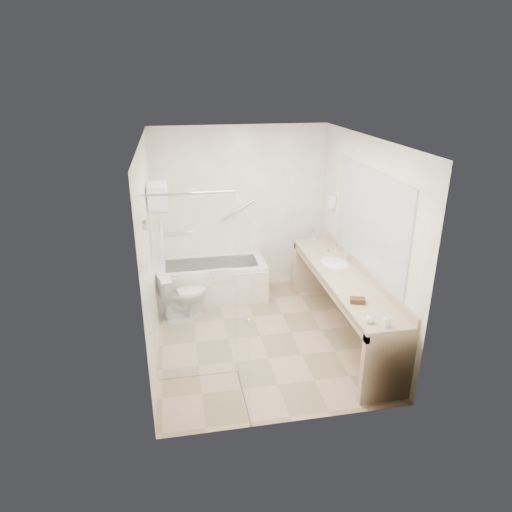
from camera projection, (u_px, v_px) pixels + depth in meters
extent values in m
plane|color=tan|center=(260.00, 336.00, 5.93)|extent=(3.20, 3.20, 0.00)
cube|color=silver|center=(261.00, 139.00, 5.00)|extent=(2.60, 3.20, 0.10)
cube|color=white|center=(240.00, 209.00, 6.92)|extent=(2.60, 0.10, 2.50)
cube|color=white|center=(295.00, 309.00, 4.00)|extent=(2.60, 0.10, 2.50)
cube|color=white|center=(150.00, 253.00, 5.24)|extent=(0.10, 3.20, 2.50)
cube|color=white|center=(363.00, 239.00, 5.68)|extent=(0.10, 3.20, 2.50)
cube|color=silver|center=(212.00, 280.00, 6.88)|extent=(1.60, 0.70, 0.55)
cube|color=silver|center=(214.00, 292.00, 6.56)|extent=(1.60, 0.02, 0.50)
cube|color=silver|center=(221.00, 275.00, 6.49)|extent=(0.28, 0.06, 0.18)
cylinder|color=silver|center=(179.00, 233.00, 6.84)|extent=(0.40, 0.03, 0.03)
cylinder|color=silver|center=(238.00, 210.00, 6.88)|extent=(0.53, 0.03, 0.33)
cube|color=silver|center=(193.00, 292.00, 4.75)|extent=(0.90, 0.01, 2.10)
cube|color=silver|center=(243.00, 309.00, 4.42)|extent=(0.02, 0.90, 2.10)
cylinder|color=silver|center=(188.00, 194.00, 4.36)|extent=(0.90, 0.02, 0.02)
sphere|color=silver|center=(248.00, 321.00, 4.31)|extent=(0.05, 0.05, 0.05)
cylinder|color=silver|center=(145.00, 225.00, 3.94)|extent=(0.04, 0.10, 0.10)
cube|color=silver|center=(159.00, 207.00, 5.42)|extent=(0.24, 0.55, 0.02)
cylinder|color=silver|center=(160.00, 224.00, 5.50)|extent=(0.02, 0.55, 0.02)
cube|color=silver|center=(161.00, 237.00, 5.56)|extent=(0.03, 0.42, 0.32)
cube|color=silver|center=(158.00, 202.00, 5.39)|extent=(0.22, 0.40, 0.08)
cube|color=silver|center=(158.00, 195.00, 5.36)|extent=(0.22, 0.40, 0.08)
cube|color=silver|center=(157.00, 188.00, 5.33)|extent=(0.22, 0.40, 0.08)
cube|color=tan|center=(344.00, 277.00, 5.66)|extent=(0.55, 2.70, 0.05)
cube|color=tan|center=(364.00, 270.00, 5.67)|extent=(0.03, 2.70, 0.10)
cube|color=tan|center=(324.00, 282.00, 5.63)|extent=(0.04, 2.70, 0.08)
cube|color=tan|center=(387.00, 367.00, 4.62)|extent=(0.55, 0.08, 0.80)
cube|color=tan|center=(311.00, 267.00, 7.01)|extent=(0.55, 0.08, 0.80)
ellipsoid|color=silver|center=(335.00, 265.00, 6.03)|extent=(0.40, 0.52, 0.14)
cylinder|color=silver|center=(346.00, 256.00, 6.01)|extent=(0.03, 0.03, 0.14)
cube|color=#A9AEB5|center=(369.00, 220.00, 5.43)|extent=(0.02, 2.00, 1.20)
cube|color=white|center=(332.00, 202.00, 6.56)|extent=(0.08, 0.10, 0.18)
imported|color=silver|center=(183.00, 295.00, 6.28)|extent=(0.75, 0.54, 0.66)
cube|color=#462A19|center=(358.00, 300.00, 4.95)|extent=(0.18, 0.15, 0.05)
imported|color=white|center=(386.00, 323.00, 4.49)|extent=(0.08, 0.14, 0.06)
imported|color=white|center=(370.00, 319.00, 4.55)|extent=(0.10, 0.12, 0.09)
cylinder|color=silver|center=(328.00, 257.00, 5.97)|extent=(0.06, 0.06, 0.17)
cylinder|color=blue|center=(328.00, 250.00, 5.93)|extent=(0.03, 0.03, 0.02)
cylinder|color=silver|center=(335.00, 253.00, 6.07)|extent=(0.07, 0.07, 0.20)
cylinder|color=blue|center=(336.00, 245.00, 6.03)|extent=(0.04, 0.04, 0.03)
cylinder|color=silver|center=(313.00, 236.00, 6.76)|extent=(0.05, 0.05, 0.15)
cylinder|color=blue|center=(313.00, 231.00, 6.72)|extent=(0.03, 0.03, 0.02)
cylinder|color=silver|center=(334.00, 263.00, 5.90)|extent=(0.08, 0.08, 0.09)
cylinder|color=silver|center=(313.00, 240.00, 6.69)|extent=(0.10, 0.10, 0.10)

